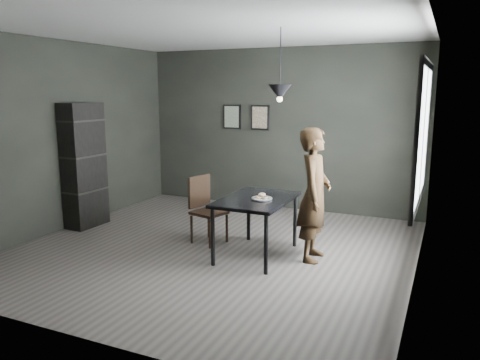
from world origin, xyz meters
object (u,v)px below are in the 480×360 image
at_px(white_plate, 262,199).
at_px(woman, 314,195).
at_px(pendant_lamp, 280,92).
at_px(wood_chair, 205,205).
at_px(cafe_table, 257,204).
at_px(shelf_unit, 84,165).

bearing_deg(white_plate, woman, 20.19).
xyz_separation_m(white_plate, pendant_lamp, (0.16, 0.15, 1.29)).
bearing_deg(woman, wood_chair, 83.23).
xyz_separation_m(cafe_table, white_plate, (0.09, -0.05, 0.08)).
xyz_separation_m(wood_chair, pendant_lamp, (1.11, -0.12, 1.53)).
relative_size(white_plate, wood_chair, 0.25).
bearing_deg(cafe_table, shelf_unit, 176.85).
relative_size(wood_chair, shelf_unit, 0.49).
height_order(white_plate, woman, woman).
bearing_deg(shelf_unit, pendant_lamp, 1.40).
bearing_deg(cafe_table, woman, 14.00).
bearing_deg(pendant_lamp, woman, 9.31).
height_order(woman, pendant_lamp, pendant_lamp).
height_order(white_plate, shelf_unit, shelf_unit).
bearing_deg(pendant_lamp, cafe_table, -158.20).
distance_m(white_plate, pendant_lamp, 1.31).
relative_size(shelf_unit, pendant_lamp, 2.19).
relative_size(cafe_table, pendant_lamp, 1.39).
relative_size(cafe_table, wood_chair, 1.30).
xyz_separation_m(white_plate, woman, (0.60, 0.22, 0.06)).
bearing_deg(wood_chair, cafe_table, 0.75).
relative_size(cafe_table, woman, 0.73).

